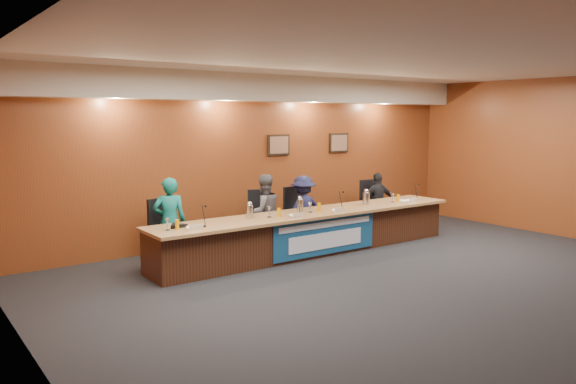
% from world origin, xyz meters
% --- Properties ---
extents(floor, '(10.00, 10.00, 0.00)m').
position_xyz_m(floor, '(0.00, 0.00, 0.00)').
color(floor, black).
rests_on(floor, ground).
extents(ceiling, '(10.00, 8.00, 0.04)m').
position_xyz_m(ceiling, '(0.00, 0.00, 3.20)').
color(ceiling, silver).
rests_on(ceiling, wall_back).
extents(wall_back, '(10.00, 0.04, 3.20)m').
position_xyz_m(wall_back, '(0.00, 4.00, 1.60)').
color(wall_back, brown).
rests_on(wall_back, floor).
extents(wall_left, '(0.04, 8.00, 3.20)m').
position_xyz_m(wall_left, '(-5.00, 0.00, 1.60)').
color(wall_left, brown).
rests_on(wall_left, floor).
extents(soffit, '(10.00, 0.50, 0.50)m').
position_xyz_m(soffit, '(0.00, 3.75, 2.95)').
color(soffit, beige).
rests_on(soffit, wall_back).
extents(dais_body, '(6.00, 0.80, 0.70)m').
position_xyz_m(dais_body, '(0.00, 2.40, 0.35)').
color(dais_body, '#391C0F').
rests_on(dais_body, floor).
extents(dais_top, '(6.10, 0.95, 0.05)m').
position_xyz_m(dais_top, '(0.00, 2.35, 0.72)').
color(dais_top, olive).
rests_on(dais_top, dais_body).
extents(banner, '(2.20, 0.02, 0.65)m').
position_xyz_m(banner, '(0.00, 1.99, 0.38)').
color(banner, navy).
rests_on(banner, dais_body).
extents(banner_text_upper, '(2.00, 0.01, 0.10)m').
position_xyz_m(banner_text_upper, '(0.00, 1.97, 0.58)').
color(banner_text_upper, silver).
rests_on(banner_text_upper, banner).
extents(banner_text_lower, '(1.60, 0.01, 0.28)m').
position_xyz_m(banner_text_lower, '(0.00, 1.97, 0.30)').
color(banner_text_lower, silver).
rests_on(banner_text_lower, banner).
extents(wall_photo_left, '(0.52, 0.04, 0.42)m').
position_xyz_m(wall_photo_left, '(0.40, 3.97, 1.85)').
color(wall_photo_left, black).
rests_on(wall_photo_left, wall_back).
extents(wall_photo_right, '(0.52, 0.04, 0.42)m').
position_xyz_m(wall_photo_right, '(2.00, 3.97, 1.85)').
color(wall_photo_right, black).
rests_on(wall_photo_right, wall_back).
extents(panelist_a, '(0.61, 0.51, 1.45)m').
position_xyz_m(panelist_a, '(-2.38, 3.07, 0.72)').
color(panelist_a, '#0E635B').
rests_on(panelist_a, floor).
extents(panelist_b, '(0.74, 0.62, 1.39)m').
position_xyz_m(panelist_b, '(-0.55, 3.07, 0.69)').
color(panelist_b, '#545258').
rests_on(panelist_b, floor).
extents(panelist_c, '(0.86, 0.51, 1.31)m').
position_xyz_m(panelist_c, '(0.34, 3.07, 0.65)').
color(panelist_c, '#16183A').
rests_on(panelist_c, floor).
extents(panelist_d, '(0.79, 0.52, 1.25)m').
position_xyz_m(panelist_d, '(2.33, 3.07, 0.62)').
color(panelist_d, black).
rests_on(panelist_d, floor).
extents(office_chair_a, '(0.59, 0.59, 0.08)m').
position_xyz_m(office_chair_a, '(-2.38, 3.17, 0.48)').
color(office_chair_a, black).
rests_on(office_chair_a, floor).
extents(office_chair_b, '(0.64, 0.64, 0.08)m').
position_xyz_m(office_chair_b, '(-0.55, 3.17, 0.48)').
color(office_chair_b, black).
rests_on(office_chair_b, floor).
extents(office_chair_c, '(0.53, 0.53, 0.08)m').
position_xyz_m(office_chair_c, '(0.34, 3.17, 0.48)').
color(office_chair_c, black).
rests_on(office_chair_c, floor).
extents(office_chair_d, '(0.48, 0.48, 0.08)m').
position_xyz_m(office_chair_d, '(2.33, 3.17, 0.48)').
color(office_chair_d, black).
rests_on(office_chair_d, floor).
extents(nameplate_a, '(0.24, 0.08, 0.10)m').
position_xyz_m(nameplate_a, '(-2.39, 2.13, 0.80)').
color(nameplate_a, white).
rests_on(nameplate_a, dais_top).
extents(microphone_a, '(0.07, 0.07, 0.02)m').
position_xyz_m(microphone_a, '(-2.21, 2.25, 0.76)').
color(microphone_a, black).
rests_on(microphone_a, dais_top).
extents(juice_glass_a, '(0.06, 0.06, 0.15)m').
position_xyz_m(juice_glass_a, '(-2.61, 2.29, 0.82)').
color(juice_glass_a, '#E39500').
rests_on(juice_glass_a, dais_top).
extents(water_glass_a, '(0.08, 0.08, 0.18)m').
position_xyz_m(water_glass_a, '(-2.76, 2.31, 0.84)').
color(water_glass_a, silver).
rests_on(water_glass_a, dais_top).
extents(nameplate_b, '(0.24, 0.08, 0.10)m').
position_xyz_m(nameplate_b, '(-0.55, 2.06, 0.80)').
color(nameplate_b, white).
rests_on(nameplate_b, dais_top).
extents(microphone_b, '(0.07, 0.07, 0.02)m').
position_xyz_m(microphone_b, '(-0.39, 2.28, 0.76)').
color(microphone_b, black).
rests_on(microphone_b, dais_top).
extents(juice_glass_b, '(0.06, 0.06, 0.15)m').
position_xyz_m(juice_glass_b, '(-0.78, 2.29, 0.82)').
color(juice_glass_b, '#E39500').
rests_on(juice_glass_b, dais_top).
extents(water_glass_b, '(0.08, 0.08, 0.18)m').
position_xyz_m(water_glass_b, '(-0.94, 2.33, 0.84)').
color(water_glass_b, silver).
rests_on(water_glass_b, dais_top).
extents(nameplate_c, '(0.24, 0.08, 0.10)m').
position_xyz_m(nameplate_c, '(0.38, 2.06, 0.80)').
color(nameplate_c, white).
rests_on(nameplate_c, dais_top).
extents(microphone_c, '(0.07, 0.07, 0.02)m').
position_xyz_m(microphone_c, '(0.53, 2.25, 0.76)').
color(microphone_c, black).
rests_on(microphone_c, dais_top).
extents(juice_glass_c, '(0.06, 0.06, 0.15)m').
position_xyz_m(juice_glass_c, '(0.12, 2.33, 0.82)').
color(juice_glass_c, '#E39500').
rests_on(juice_glass_c, dais_top).
extents(water_glass_c, '(0.08, 0.08, 0.18)m').
position_xyz_m(water_glass_c, '(-0.08, 2.33, 0.84)').
color(water_glass_c, silver).
rests_on(water_glass_c, dais_top).
extents(nameplate_d, '(0.24, 0.08, 0.10)m').
position_xyz_m(nameplate_d, '(2.32, 2.10, 0.80)').
color(nameplate_d, white).
rests_on(nameplate_d, dais_top).
extents(microphone_d, '(0.07, 0.07, 0.02)m').
position_xyz_m(microphone_d, '(2.53, 2.25, 0.76)').
color(microphone_d, black).
rests_on(microphone_d, dais_top).
extents(juice_glass_d, '(0.06, 0.06, 0.15)m').
position_xyz_m(juice_glass_d, '(2.09, 2.28, 0.82)').
color(juice_glass_d, '#E39500').
rests_on(juice_glass_d, dais_top).
extents(water_glass_d, '(0.08, 0.08, 0.18)m').
position_xyz_m(water_glass_d, '(1.94, 2.29, 0.84)').
color(water_glass_d, silver).
rests_on(water_glass_d, dais_top).
extents(carafe_left, '(0.11, 0.11, 0.22)m').
position_xyz_m(carafe_left, '(-1.25, 2.45, 0.86)').
color(carafe_left, silver).
rests_on(carafe_left, dais_top).
extents(carafe_mid, '(0.12, 0.12, 0.23)m').
position_xyz_m(carafe_mid, '(-0.21, 2.44, 0.87)').
color(carafe_mid, silver).
rests_on(carafe_mid, dais_top).
extents(carafe_right, '(0.13, 0.13, 0.24)m').
position_xyz_m(carafe_right, '(1.31, 2.37, 0.87)').
color(carafe_right, silver).
rests_on(carafe_right, dais_top).
extents(speakerphone, '(0.32, 0.32, 0.05)m').
position_xyz_m(speakerphone, '(-2.55, 2.44, 0.78)').
color(speakerphone, black).
rests_on(speakerphone, dais_top).
extents(paper_stack, '(0.26, 0.33, 0.01)m').
position_xyz_m(paper_stack, '(2.30, 2.28, 0.75)').
color(paper_stack, white).
rests_on(paper_stack, dais_top).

